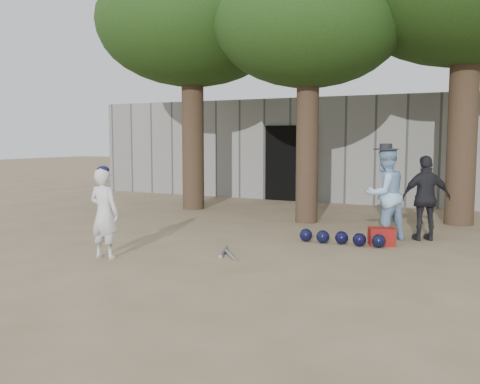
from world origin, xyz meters
The scene contains 9 objects.
ground centered at (0.00, 0.00, 0.00)m, with size 70.00×70.00×0.00m, color #937C5E.
boy_player centered at (-0.94, -0.54, 0.69)m, with size 0.50×0.33×1.38m, color silver.
spectator_blue centered at (2.56, 2.84, 0.83)m, with size 0.81×0.63×1.67m, color #98C3EB.
spectator_dark centered at (3.22, 3.19, 0.76)m, with size 0.89×0.37×1.53m, color black.
red_bag centered at (2.62, 2.38, 0.15)m, with size 0.42×0.32×0.30m, color maroon.
back_building centered at (0.00, 10.33, 1.50)m, with size 16.00×5.24×3.00m.
helmet_row centered at (1.99, 2.12, 0.12)m, with size 1.51×0.29×0.23m.
bat_pile centered at (0.61, 0.50, 0.03)m, with size 0.60×0.76×0.06m.
tree_row centered at (0.74, 5.02, 4.69)m, with size 11.40×5.80×6.69m.
Camera 1 is at (4.56, -6.77, 1.83)m, focal length 40.00 mm.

